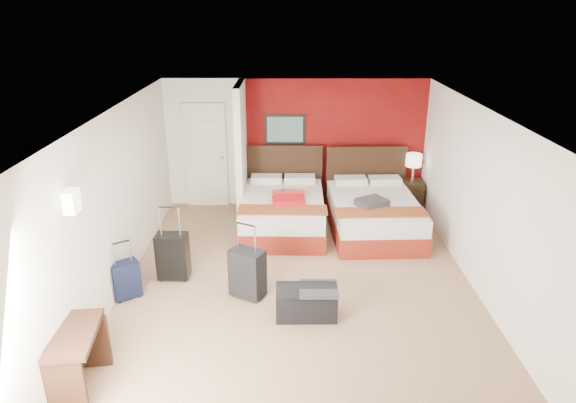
{
  "coord_description": "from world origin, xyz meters",
  "views": [
    {
      "loc": [
        -0.16,
        -6.39,
        3.8
      ],
      "look_at": [
        -0.15,
        0.8,
        1.0
      ],
      "focal_mm": 31.82,
      "sensor_mm": 36.0,
      "label": 1
    }
  ],
  "objects_px": {
    "suitcase_black": "(173,258)",
    "suitcase_navy": "(126,281)",
    "table_lamp": "(413,168)",
    "desk": "(79,361)",
    "bed_left": "(283,213)",
    "duffel_bag": "(306,302)",
    "suitcase_charcoal": "(247,275)",
    "bed_right": "(373,216)",
    "nightstand": "(411,196)",
    "red_suitcase_open": "(289,197)"
  },
  "relations": [
    {
      "from": "suitcase_black",
      "to": "suitcase_navy",
      "type": "distance_m",
      "value": 0.76
    },
    {
      "from": "table_lamp",
      "to": "suitcase_black",
      "type": "distance_m",
      "value": 4.87
    },
    {
      "from": "table_lamp",
      "to": "desk",
      "type": "relative_size",
      "value": 0.63
    },
    {
      "from": "suitcase_black",
      "to": "desk",
      "type": "distance_m",
      "value": 2.37
    },
    {
      "from": "suitcase_black",
      "to": "suitcase_navy",
      "type": "bearing_deg",
      "value": -133.46
    },
    {
      "from": "bed_left",
      "to": "suitcase_black",
      "type": "xyz_separation_m",
      "value": [
        -1.59,
        -1.75,
        0.03
      ]
    },
    {
      "from": "suitcase_navy",
      "to": "duffel_bag",
      "type": "distance_m",
      "value": 2.49
    },
    {
      "from": "bed_left",
      "to": "suitcase_black",
      "type": "bearing_deg",
      "value": -131.2
    },
    {
      "from": "suitcase_charcoal",
      "to": "duffel_bag",
      "type": "relative_size",
      "value": 0.87
    },
    {
      "from": "suitcase_black",
      "to": "suitcase_navy",
      "type": "xyz_separation_m",
      "value": [
        -0.54,
        -0.53,
        -0.08
      ]
    },
    {
      "from": "desk",
      "to": "suitcase_black",
      "type": "bearing_deg",
      "value": 70.96
    },
    {
      "from": "table_lamp",
      "to": "duffel_bag",
      "type": "relative_size",
      "value": 0.68
    },
    {
      "from": "bed_left",
      "to": "desk",
      "type": "bearing_deg",
      "value": -116.02
    },
    {
      "from": "bed_right",
      "to": "table_lamp",
      "type": "xyz_separation_m",
      "value": [
        0.88,
        1.01,
        0.57
      ]
    },
    {
      "from": "bed_left",
      "to": "duffel_bag",
      "type": "height_order",
      "value": "bed_left"
    },
    {
      "from": "table_lamp",
      "to": "duffel_bag",
      "type": "xyz_separation_m",
      "value": [
        -2.15,
        -3.61,
        -0.68
      ]
    },
    {
      "from": "bed_right",
      "to": "nightstand",
      "type": "height_order",
      "value": "bed_right"
    },
    {
      "from": "bed_right",
      "to": "table_lamp",
      "type": "bearing_deg",
      "value": 46.91
    },
    {
      "from": "bed_right",
      "to": "duffel_bag",
      "type": "height_order",
      "value": "bed_right"
    },
    {
      "from": "duffel_bag",
      "to": "bed_right",
      "type": "bearing_deg",
      "value": 63.77
    },
    {
      "from": "suitcase_navy",
      "to": "nightstand",
      "type": "bearing_deg",
      "value": -0.61
    },
    {
      "from": "nightstand",
      "to": "suitcase_black",
      "type": "height_order",
      "value": "suitcase_black"
    },
    {
      "from": "bed_right",
      "to": "duffel_bag",
      "type": "bearing_deg",
      "value": -118.13
    },
    {
      "from": "suitcase_black",
      "to": "suitcase_charcoal",
      "type": "height_order",
      "value": "suitcase_black"
    },
    {
      "from": "bed_left",
      "to": "bed_right",
      "type": "bearing_deg",
      "value": -3.33
    },
    {
      "from": "table_lamp",
      "to": "duffel_bag",
      "type": "bearing_deg",
      "value": -120.84
    },
    {
      "from": "suitcase_navy",
      "to": "red_suitcase_open",
      "type": "bearing_deg",
      "value": 9.22
    },
    {
      "from": "bed_right",
      "to": "suitcase_black",
      "type": "bearing_deg",
      "value": -155.02
    },
    {
      "from": "desk",
      "to": "suitcase_navy",
      "type": "bearing_deg",
      "value": 84.57
    },
    {
      "from": "red_suitcase_open",
      "to": "duffel_bag",
      "type": "bearing_deg",
      "value": -90.94
    },
    {
      "from": "suitcase_charcoal",
      "to": "desk",
      "type": "xyz_separation_m",
      "value": [
        -1.61,
        -1.81,
        0.02
      ]
    },
    {
      "from": "suitcase_charcoal",
      "to": "desk",
      "type": "bearing_deg",
      "value": -103.31
    },
    {
      "from": "red_suitcase_open",
      "to": "nightstand",
      "type": "height_order",
      "value": "red_suitcase_open"
    },
    {
      "from": "table_lamp",
      "to": "desk",
      "type": "distance_m",
      "value": 6.75
    },
    {
      "from": "table_lamp",
      "to": "suitcase_navy",
      "type": "bearing_deg",
      "value": -145.5
    },
    {
      "from": "table_lamp",
      "to": "suitcase_navy",
      "type": "relative_size",
      "value": 1.04
    },
    {
      "from": "table_lamp",
      "to": "desk",
      "type": "xyz_separation_m",
      "value": [
        -4.56,
        -4.95,
        -0.53
      ]
    },
    {
      "from": "suitcase_navy",
      "to": "suitcase_black",
      "type": "bearing_deg",
      "value": 9.42
    },
    {
      "from": "nightstand",
      "to": "table_lamp",
      "type": "height_order",
      "value": "table_lamp"
    },
    {
      "from": "suitcase_navy",
      "to": "table_lamp",
      "type": "bearing_deg",
      "value": -0.61
    },
    {
      "from": "suitcase_charcoal",
      "to": "red_suitcase_open",
      "type": "bearing_deg",
      "value": 103.55
    },
    {
      "from": "suitcase_black",
      "to": "table_lamp",
      "type": "bearing_deg",
      "value": 34.95
    },
    {
      "from": "desk",
      "to": "red_suitcase_open",
      "type": "bearing_deg",
      "value": 54.11
    },
    {
      "from": "bed_right",
      "to": "nightstand",
      "type": "xyz_separation_m",
      "value": [
        0.88,
        1.01,
        -0.01
      ]
    },
    {
      "from": "red_suitcase_open",
      "to": "duffel_bag",
      "type": "height_order",
      "value": "red_suitcase_open"
    },
    {
      "from": "red_suitcase_open",
      "to": "suitcase_charcoal",
      "type": "relative_size",
      "value": 1.11
    },
    {
      "from": "bed_right",
      "to": "duffel_bag",
      "type": "distance_m",
      "value": 2.89
    },
    {
      "from": "bed_left",
      "to": "bed_right",
      "type": "xyz_separation_m",
      "value": [
        1.6,
        -0.12,
        0.0
      ]
    },
    {
      "from": "table_lamp",
      "to": "duffel_bag",
      "type": "height_order",
      "value": "table_lamp"
    },
    {
      "from": "suitcase_black",
      "to": "duffel_bag",
      "type": "relative_size",
      "value": 0.87
    }
  ]
}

